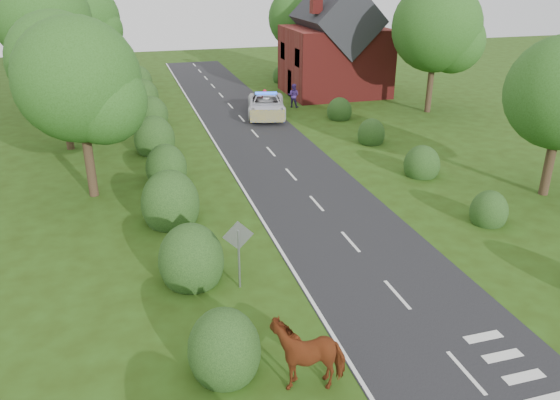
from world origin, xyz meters
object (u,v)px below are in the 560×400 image
object	(u,v)px
cow	(308,354)
pedestrian_red	(264,101)
pedestrian_purple	(293,96)
police_van	(266,105)
road_sign	(238,245)

from	to	relation	value
cow	pedestrian_red	xyz separation A→B (m)	(6.36, 28.50, 0.04)
cow	pedestrian_purple	distance (m)	30.55
pedestrian_red	pedestrian_purple	bearing A→B (deg)	166.23
police_van	pedestrian_red	bearing A→B (deg)	94.93
police_van	pedestrian_purple	size ratio (longest dim) A/B	3.41
police_van	pedestrian_red	world-z (taller)	police_van
road_sign	pedestrian_purple	xyz separation A→B (m)	(9.67, 24.26, -0.74)
police_van	pedestrian_purple	distance (m)	3.36
road_sign	pedestrian_red	bearing A→B (deg)	73.15
pedestrian_red	pedestrian_purple	size ratio (longest dim) A/B	0.92
cow	police_van	xyz separation A→B (m)	(6.18, 27.26, 0.00)
cow	pedestrian_red	bearing A→B (deg)	174.97
road_sign	cow	bearing A→B (deg)	-81.23
cow	police_van	world-z (taller)	police_van
cow	pedestrian_purple	xyz separation A→B (m)	(8.90, 29.23, 0.11)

